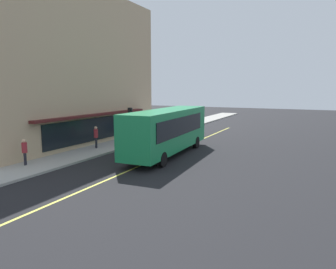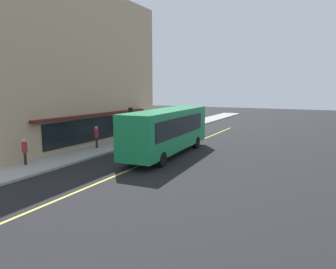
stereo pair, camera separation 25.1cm
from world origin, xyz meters
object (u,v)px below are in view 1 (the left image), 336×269
object	(u,v)px
car_navy	(183,128)
traffic_light	(131,117)
pedestrian_at_corner	(96,135)
bus	(168,129)
pedestrian_mid_block	(25,150)

from	to	relation	value
car_navy	traffic_light	bearing A→B (deg)	166.24
traffic_light	pedestrian_at_corner	size ratio (longest dim) A/B	1.75
bus	car_navy	size ratio (longest dim) A/B	2.61
bus	traffic_light	size ratio (longest dim) A/B	3.51
traffic_light	pedestrian_mid_block	world-z (taller)	traffic_light
pedestrian_at_corner	pedestrian_mid_block	world-z (taller)	pedestrian_at_corner
bus	pedestrian_mid_block	distance (m)	10.09
traffic_light	pedestrian_mid_block	xyz separation A→B (m)	(-10.34, 1.46, -1.35)
car_navy	pedestrian_at_corner	world-z (taller)	pedestrian_at_corner
bus	car_navy	world-z (taller)	bus
pedestrian_at_corner	pedestrian_mid_block	xyz separation A→B (m)	(-6.69, 0.38, -0.07)
traffic_light	car_navy	world-z (taller)	traffic_light
pedestrian_at_corner	bus	bearing A→B (deg)	-82.28
bus	car_navy	xyz separation A→B (m)	(10.46, 3.31, -1.24)
traffic_light	car_navy	bearing A→B (deg)	-13.76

